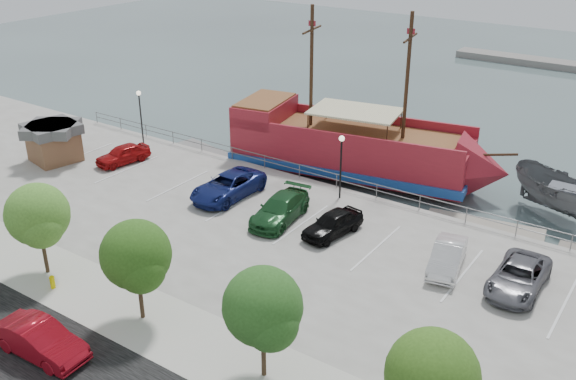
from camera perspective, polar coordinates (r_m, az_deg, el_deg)
The scene contains 21 objects.
ground at distance 37.47m, azimuth -0.46°, elevation -5.59°, with size 160.00×160.00×0.00m, color #3F4D4E.
sidewalk at distance 30.59m, azimuth -11.44°, elevation -11.65°, with size 100.00×4.00×0.05m, color beige.
seawall_railing at distance 42.71m, azimuth 5.50°, elevation 0.57°, with size 50.00×0.06×1.00m.
pirate_ship at distance 46.59m, azimuth 7.30°, elevation 3.38°, with size 20.45×8.79×12.71m.
patrol_boat at distance 44.21m, azimuth 23.19°, elevation -0.69°, with size 2.79×7.42×2.87m, color #5B5C5F.
dock_west at distance 51.57m, azimuth -7.10°, elevation 3.22°, with size 6.76×1.93×0.39m, color slate.
dock_mid at distance 41.51m, azimuth 16.97°, elevation -3.24°, with size 7.16×2.05×0.41m, color gray.
shed at distance 50.24m, azimuth -20.13°, elevation 4.10°, with size 4.11×4.11×2.84m.
street_sedan at distance 29.83m, azimuth -21.18°, elevation -12.33°, with size 1.60×4.58×1.51m, color maroon.
fire_hydrant at distance 34.33m, azimuth -20.22°, elevation -7.64°, with size 0.26×0.26×0.76m.
lamp_post_left at distance 51.46m, azimuth -13.02°, elevation 7.15°, with size 0.36×0.36×4.28m.
lamp_post_mid at distance 40.72m, azimuth 4.74°, elevation 3.05°, with size 0.36×0.36×4.28m.
tree_c at distance 34.34m, azimuth -21.31°, elevation -2.29°, with size 3.30×3.20×5.00m.
tree_d at distance 29.31m, azimuth -13.26°, elevation -5.91°, with size 3.30×3.20×5.00m.
tree_e at distance 25.24m, azimuth -2.09°, elevation -10.65°, with size 3.30×3.20×5.00m.
parked_car_a at distance 48.51m, azimuth -14.46°, elevation 3.10°, with size 1.64×4.07×1.39m, color #A20D0E.
parked_car_c at distance 41.73m, azimuth -5.36°, elevation 0.36°, with size 2.59×5.61×1.56m, color navy.
parked_car_d at distance 38.59m, azimuth -0.71°, elevation -1.69°, with size 2.10×5.17×1.50m, color #1B4D24.
parked_car_e at distance 37.09m, azimuth 4.00°, elevation -2.98°, with size 1.68×4.17×1.42m, color black.
parked_car_f at distance 34.75m, azimuth 13.98°, elevation -5.77°, with size 1.49×4.28×1.41m, color silver.
parked_car_g at distance 34.07m, azimuth 19.80°, elevation -7.25°, with size 2.33×5.05×1.40m, color slate.
Camera 1 is at (18.50, -26.56, 17.88)m, focal length 40.00 mm.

